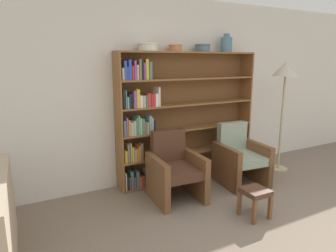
% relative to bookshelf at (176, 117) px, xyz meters
% --- Properties ---
extents(wall_back, '(12.00, 0.06, 2.75)m').
position_rel_bookshelf_xyz_m(wall_back, '(0.41, 0.17, 0.38)').
color(wall_back, silver).
rests_on(wall_back, ground).
extents(bookshelf, '(2.30, 0.30, 1.97)m').
position_rel_bookshelf_xyz_m(bookshelf, '(0.00, 0.00, 0.00)').
color(bookshelf, brown).
rests_on(bookshelf, ground).
extents(bowl_slate, '(0.29, 0.29, 0.11)m').
position_rel_bookshelf_xyz_m(bowl_slate, '(-0.45, -0.02, 1.04)').
color(bowl_slate, silver).
rests_on(bowl_slate, bookshelf).
extents(bowl_olive, '(0.21, 0.21, 0.10)m').
position_rel_bookshelf_xyz_m(bowl_olive, '(-0.02, -0.02, 1.03)').
color(bowl_olive, '#C67547').
rests_on(bowl_olive, bookshelf).
extents(bowl_stoneware, '(0.24, 0.24, 0.12)m').
position_rel_bookshelf_xyz_m(bowl_stoneware, '(0.46, -0.02, 1.04)').
color(bowl_stoneware, slate).
rests_on(bowl_stoneware, bookshelf).
extents(vase_tall, '(0.18, 0.18, 0.28)m').
position_rel_bookshelf_xyz_m(vase_tall, '(0.91, -0.02, 1.10)').
color(vase_tall, slate).
rests_on(vase_tall, bookshelf).
extents(armchair_leather, '(0.69, 0.72, 0.90)m').
position_rel_bookshelf_xyz_m(armchair_leather, '(-0.34, -0.59, -0.59)').
color(armchair_leather, brown).
rests_on(armchair_leather, ground).
extents(armchair_cushioned, '(0.70, 0.74, 0.90)m').
position_rel_bookshelf_xyz_m(armchair_cushioned, '(0.79, -0.59, -0.59)').
color(armchair_cushioned, brown).
rests_on(armchair_cushioned, ground).
extents(floor_lamp, '(0.43, 0.43, 1.83)m').
position_rel_bookshelf_xyz_m(floor_lamp, '(1.78, -0.47, 0.62)').
color(floor_lamp, tan).
rests_on(floor_lamp, ground).
extents(footstool, '(0.29, 0.29, 0.36)m').
position_rel_bookshelf_xyz_m(footstool, '(0.24, -1.50, -0.71)').
color(footstool, brown).
rests_on(footstool, ground).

